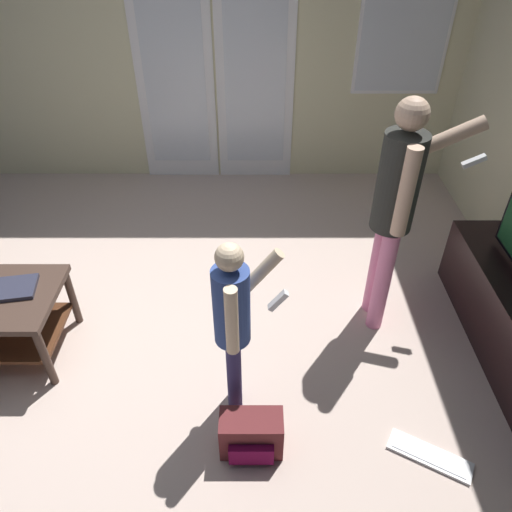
{
  "coord_description": "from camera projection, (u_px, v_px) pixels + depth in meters",
  "views": [
    {
      "loc": [
        0.77,
        -2.2,
        2.45
      ],
      "look_at": [
        0.78,
        -0.13,
        0.85
      ],
      "focal_mm": 33.94,
      "sensor_mm": 36.0,
      "label": 1
    }
  ],
  "objects": [
    {
      "name": "loose_keyboard",
      "position": [
        429.0,
        455.0,
        2.6
      ],
      "size": [
        0.45,
        0.33,
        0.02
      ],
      "color": "white",
      "rests_on": "ground_plane"
    },
    {
      "name": "person_child",
      "position": [
        233.0,
        320.0,
        2.44
      ],
      "size": [
        0.39,
        0.33,
        1.18
      ],
      "color": "navy",
      "rests_on": "ground_plane"
    },
    {
      "name": "laptop_closed",
      "position": [
        10.0,
        289.0,
        2.93
      ],
      "size": [
        0.33,
        0.27,
        0.03
      ],
      "primitive_type": "cube",
      "rotation": [
        0.0,
        0.0,
        0.18
      ],
      "color": "#2F3042",
      "rests_on": "coffee_table"
    },
    {
      "name": "person_adult",
      "position": [
        396.0,
        201.0,
        2.88
      ],
      "size": [
        0.68,
        0.43,
        1.58
      ],
      "color": "pink",
      "rests_on": "ground_plane"
    },
    {
      "name": "backpack",
      "position": [
        251.0,
        435.0,
        2.57
      ],
      "size": [
        0.34,
        0.21,
        0.26
      ],
      "color": "maroon",
      "rests_on": "ground_plane"
    },
    {
      "name": "ground_plane",
      "position": [
        141.0,
        345.0,
        3.25
      ],
      "size": [
        5.53,
        4.91,
        0.02
      ],
      "primitive_type": "cube",
      "color": "beige"
    },
    {
      "name": "wall_back_with_doors",
      "position": [
        179.0,
        40.0,
        4.34
      ],
      "size": [
        5.53,
        0.09,
        2.75
      ],
      "color": "beige",
      "rests_on": "ground_plane"
    }
  ]
}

